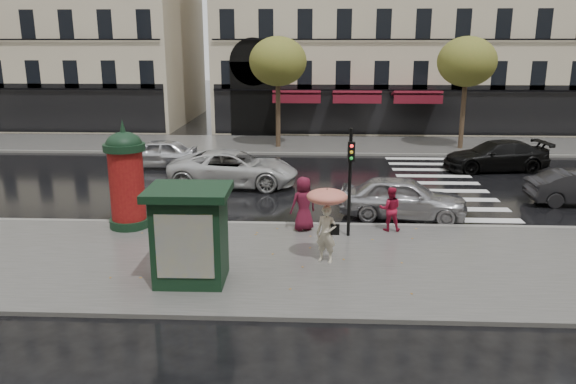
{
  "coord_description": "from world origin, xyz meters",
  "views": [
    {
      "loc": [
        0.12,
        -15.81,
        6.31
      ],
      "look_at": [
        -0.66,
        1.5,
        1.66
      ],
      "focal_mm": 35.0,
      "sensor_mm": 36.0,
      "label": 1
    }
  ],
  "objects_px": {
    "woman_umbrella": "(327,213)",
    "morris_column": "(126,176)",
    "car_silver": "(403,197)",
    "car_far_silver": "(155,153)",
    "traffic_light": "(350,172)",
    "car_black": "(496,156)",
    "car_white": "(234,168)",
    "woman_red": "(390,209)",
    "man_burgundy": "(304,204)",
    "newsstand": "(190,234)"
  },
  "relations": [
    {
      "from": "woman_red",
      "to": "car_white",
      "type": "distance_m",
      "value": 8.83
    },
    {
      "from": "woman_red",
      "to": "newsstand",
      "type": "height_order",
      "value": "newsstand"
    },
    {
      "from": "man_burgundy",
      "to": "car_black",
      "type": "xyz_separation_m",
      "value": [
        9.51,
        10.09,
        -0.29
      ]
    },
    {
      "from": "morris_column",
      "to": "car_far_silver",
      "type": "xyz_separation_m",
      "value": [
        -1.83,
        9.95,
        -1.17
      ]
    },
    {
      "from": "woman_red",
      "to": "newsstand",
      "type": "relative_size",
      "value": 0.59
    },
    {
      "from": "woman_umbrella",
      "to": "car_far_silver",
      "type": "bearing_deg",
      "value": 123.69
    },
    {
      "from": "woman_red",
      "to": "car_far_silver",
      "type": "xyz_separation_m",
      "value": [
        -10.77,
        9.95,
        -0.14
      ]
    },
    {
      "from": "car_silver",
      "to": "car_white",
      "type": "xyz_separation_m",
      "value": [
        -6.88,
        4.51,
        0.02
      ]
    },
    {
      "from": "woman_red",
      "to": "morris_column",
      "type": "xyz_separation_m",
      "value": [
        -8.93,
        -0.0,
        1.03
      ]
    },
    {
      "from": "traffic_light",
      "to": "car_white",
      "type": "bearing_deg",
      "value": 124.2
    },
    {
      "from": "man_burgundy",
      "to": "morris_column",
      "type": "height_order",
      "value": "morris_column"
    },
    {
      "from": "newsstand",
      "to": "morris_column",
      "type": "bearing_deg",
      "value": 125.26
    },
    {
      "from": "man_burgundy",
      "to": "car_silver",
      "type": "relative_size",
      "value": 0.4
    },
    {
      "from": "woman_umbrella",
      "to": "morris_column",
      "type": "xyz_separation_m",
      "value": [
        -6.73,
        2.89,
        0.31
      ]
    },
    {
      "from": "woman_umbrella",
      "to": "car_white",
      "type": "distance_m",
      "value": 10.05
    },
    {
      "from": "morris_column",
      "to": "traffic_light",
      "type": "height_order",
      "value": "morris_column"
    },
    {
      "from": "woman_red",
      "to": "car_far_silver",
      "type": "height_order",
      "value": "woman_red"
    },
    {
      "from": "newsstand",
      "to": "woman_umbrella",
      "type": "bearing_deg",
      "value": 22.75
    },
    {
      "from": "newsstand",
      "to": "car_black",
      "type": "distance_m",
      "value": 19.03
    },
    {
      "from": "woman_umbrella",
      "to": "morris_column",
      "type": "relative_size",
      "value": 0.6
    },
    {
      "from": "car_black",
      "to": "traffic_light",
      "type": "bearing_deg",
      "value": -44.61
    },
    {
      "from": "car_silver",
      "to": "traffic_light",
      "type": "bearing_deg",
      "value": 146.95
    },
    {
      "from": "morris_column",
      "to": "woman_red",
      "type": "bearing_deg",
      "value": 0.0
    },
    {
      "from": "car_white",
      "to": "car_far_silver",
      "type": "height_order",
      "value": "car_white"
    },
    {
      "from": "car_white",
      "to": "woman_red",
      "type": "bearing_deg",
      "value": -132.47
    },
    {
      "from": "morris_column",
      "to": "car_far_silver",
      "type": "relative_size",
      "value": 0.86
    },
    {
      "from": "car_silver",
      "to": "car_black",
      "type": "height_order",
      "value": "car_silver"
    },
    {
      "from": "woman_red",
      "to": "man_burgundy",
      "type": "bearing_deg",
      "value": 4.16
    },
    {
      "from": "traffic_light",
      "to": "car_far_silver",
      "type": "relative_size",
      "value": 0.82
    },
    {
      "from": "traffic_light",
      "to": "car_black",
      "type": "xyz_separation_m",
      "value": [
        8.01,
        10.68,
        -1.53
      ]
    },
    {
      "from": "traffic_light",
      "to": "car_white",
      "type": "height_order",
      "value": "traffic_light"
    },
    {
      "from": "newsstand",
      "to": "car_black",
      "type": "relative_size",
      "value": 0.49
    },
    {
      "from": "woman_umbrella",
      "to": "newsstand",
      "type": "distance_m",
      "value": 3.92
    },
    {
      "from": "morris_column",
      "to": "car_black",
      "type": "relative_size",
      "value": 0.72
    },
    {
      "from": "car_black",
      "to": "man_burgundy",
      "type": "bearing_deg",
      "value": -51.02
    },
    {
      "from": "car_silver",
      "to": "car_black",
      "type": "distance_m",
      "value": 10.1
    },
    {
      "from": "car_black",
      "to": "car_far_silver",
      "type": "relative_size",
      "value": 1.2
    },
    {
      "from": "woman_red",
      "to": "car_black",
      "type": "relative_size",
      "value": 0.29
    },
    {
      "from": "man_burgundy",
      "to": "car_far_silver",
      "type": "height_order",
      "value": "man_burgundy"
    },
    {
      "from": "traffic_light",
      "to": "car_far_silver",
      "type": "distance_m",
      "value": 14.22
    },
    {
      "from": "newsstand",
      "to": "car_silver",
      "type": "relative_size",
      "value": 0.56
    },
    {
      "from": "woman_red",
      "to": "car_black",
      "type": "xyz_separation_m",
      "value": [
        6.59,
        10.01,
        -0.12
      ]
    },
    {
      "from": "morris_column",
      "to": "car_white",
      "type": "height_order",
      "value": "morris_column"
    },
    {
      "from": "car_white",
      "to": "morris_column",
      "type": "bearing_deg",
      "value": 159.56
    },
    {
      "from": "car_silver",
      "to": "car_far_silver",
      "type": "relative_size",
      "value": 1.06
    },
    {
      "from": "man_burgundy",
      "to": "newsstand",
      "type": "height_order",
      "value": "newsstand"
    },
    {
      "from": "woman_red",
      "to": "traffic_light",
      "type": "relative_size",
      "value": 0.42
    },
    {
      "from": "woman_red",
      "to": "car_white",
      "type": "bearing_deg",
      "value": -43.02
    },
    {
      "from": "woman_umbrella",
      "to": "car_black",
      "type": "height_order",
      "value": "woman_umbrella"
    },
    {
      "from": "newsstand",
      "to": "car_black",
      "type": "bearing_deg",
      "value": 49.28
    }
  ]
}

